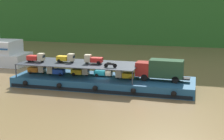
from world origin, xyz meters
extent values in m
plane|color=brown|center=(0.00, 0.00, 0.00)|extent=(400.00, 400.00, 0.00)
cube|color=navy|center=(0.00, 0.00, 0.75)|extent=(27.38, 7.54, 1.50)
cube|color=black|center=(0.00, -3.79, 0.35)|extent=(26.83, 0.06, 0.50)
sphere|color=black|center=(-10.95, -4.00, 0.85)|extent=(0.75, 0.75, 0.75)
sphere|color=black|center=(-5.48, -4.00, 0.85)|extent=(0.75, 0.75, 0.75)
sphere|color=black|center=(0.00, -4.00, 0.85)|extent=(0.75, 0.75, 0.75)
sphere|color=black|center=(5.48, -4.00, 0.85)|extent=(0.75, 0.75, 0.75)
sphere|color=black|center=(10.95, -4.00, 0.85)|extent=(0.75, 0.75, 0.75)
cube|color=maroon|center=(6.09, 0.31, 3.10)|extent=(2.08, 2.26, 2.00)
cube|color=#192833|center=(5.06, 0.35, 3.45)|extent=(0.13, 1.84, 0.60)
cube|color=#234228|center=(9.49, 0.19, 3.35)|extent=(4.88, 2.47, 2.50)
cube|color=black|center=(9.49, 0.19, 2.05)|extent=(6.85, 1.63, 0.20)
cylinder|color=black|center=(6.53, 1.31, 2.00)|extent=(1.01, 0.32, 1.00)
cylinder|color=black|center=(6.46, -0.71, 2.00)|extent=(1.01, 0.32, 1.00)
cylinder|color=black|center=(10.97, 1.15, 2.00)|extent=(1.01, 0.32, 1.00)
cylinder|color=black|center=(10.89, -0.87, 2.00)|extent=(1.01, 0.32, 1.00)
cylinder|color=#2D333D|center=(5.21, 3.29, 2.50)|extent=(0.16, 0.16, 2.00)
cylinder|color=#2D333D|center=(5.21, -3.29, 2.50)|extent=(0.16, 0.16, 2.00)
cylinder|color=#2D333D|center=(-12.81, 3.29, 2.50)|extent=(0.16, 0.16, 2.00)
cylinder|color=#2D333D|center=(-12.81, -3.29, 2.50)|extent=(0.16, 0.16, 2.00)
cube|color=#2D333D|center=(-3.80, 0.00, 3.45)|extent=(18.18, 6.74, 0.10)
cube|color=orange|center=(-11.43, -0.22, 2.13)|extent=(1.71, 1.21, 0.70)
cube|color=beige|center=(-10.03, -0.23, 2.33)|extent=(0.91, 1.01, 1.10)
cube|color=#19232D|center=(-9.56, -0.23, 2.44)|extent=(0.05, 0.85, 0.38)
cylinder|color=black|center=(-9.88, -0.23, 1.78)|extent=(0.56, 0.14, 0.56)
cylinder|color=black|center=(-11.83, -0.74, 1.78)|extent=(0.56, 0.14, 0.56)
cylinder|color=black|center=(-11.82, 0.32, 1.78)|extent=(0.56, 0.14, 0.56)
cube|color=#1E47B7|center=(-6.97, -0.55, 2.13)|extent=(1.73, 1.24, 0.70)
cube|color=beige|center=(-8.37, -0.58, 2.33)|extent=(0.92, 1.02, 1.10)
cube|color=#19232D|center=(-8.83, -0.59, 2.44)|extent=(0.06, 0.85, 0.38)
cylinder|color=black|center=(-8.51, -0.58, 1.78)|extent=(0.56, 0.15, 0.56)
cylinder|color=black|center=(-6.58, -0.01, 1.78)|extent=(0.56, 0.15, 0.56)
cylinder|color=black|center=(-6.55, -1.07, 1.78)|extent=(0.56, 0.15, 0.56)
cube|color=gold|center=(-4.17, 0.06, 2.13)|extent=(1.70, 1.21, 0.70)
cube|color=beige|center=(-2.77, 0.06, 2.33)|extent=(0.90, 1.00, 1.10)
cube|color=#19232D|center=(-2.30, 0.06, 2.44)|extent=(0.04, 0.85, 0.38)
cylinder|color=black|center=(-2.62, 0.06, 1.78)|extent=(0.56, 0.14, 0.56)
cylinder|color=black|center=(-4.57, -0.47, 1.78)|extent=(0.56, 0.14, 0.56)
cylinder|color=black|center=(-4.57, 0.59, 1.78)|extent=(0.56, 0.14, 0.56)
cube|color=teal|center=(-0.54, 0.38, 2.13)|extent=(1.72, 1.23, 0.70)
cube|color=beige|center=(0.86, 0.36, 2.33)|extent=(0.92, 1.01, 1.10)
cube|color=#19232D|center=(1.33, 0.35, 2.44)|extent=(0.05, 0.85, 0.38)
cylinder|color=black|center=(1.01, 0.36, 1.78)|extent=(0.56, 0.15, 0.56)
cylinder|color=black|center=(-0.95, -0.14, 1.78)|extent=(0.56, 0.15, 0.56)
cylinder|color=black|center=(-0.94, 0.92, 1.78)|extent=(0.56, 0.15, 0.56)
cube|color=gold|center=(4.01, -0.33, 2.13)|extent=(1.75, 1.27, 0.70)
cube|color=beige|center=(2.61, -0.39, 2.33)|extent=(0.94, 1.04, 1.10)
cube|color=#19232D|center=(2.14, -0.41, 2.44)|extent=(0.08, 0.85, 0.38)
cylinder|color=black|center=(2.46, -0.39, 1.78)|extent=(0.57, 0.16, 0.56)
cylinder|color=black|center=(4.39, 0.22, 1.78)|extent=(0.57, 0.16, 0.56)
cylinder|color=black|center=(4.43, -0.84, 1.78)|extent=(0.57, 0.16, 0.56)
cube|color=red|center=(-11.17, -0.79, 4.13)|extent=(1.70, 1.21, 0.70)
cube|color=#C6B793|center=(-9.77, -0.79, 4.33)|extent=(0.90, 1.00, 1.10)
cube|color=#19232D|center=(-9.30, -0.79, 4.44)|extent=(0.04, 0.85, 0.38)
cylinder|color=black|center=(-9.62, -0.79, 3.78)|extent=(0.56, 0.14, 0.56)
cylinder|color=black|center=(-11.57, -1.32, 3.78)|extent=(0.56, 0.14, 0.56)
cylinder|color=black|center=(-11.57, -0.26, 3.78)|extent=(0.56, 0.14, 0.56)
cube|color=gold|center=(-6.54, 0.03, 4.13)|extent=(1.72, 1.22, 0.70)
cube|color=#C6B793|center=(-5.14, 0.05, 4.33)|extent=(0.91, 1.01, 1.10)
cube|color=#19232D|center=(-4.67, 0.06, 4.44)|extent=(0.05, 0.85, 0.38)
cylinder|color=black|center=(-4.99, 0.06, 3.78)|extent=(0.56, 0.15, 0.56)
cylinder|color=black|center=(-6.93, -0.50, 3.78)|extent=(0.56, 0.15, 0.56)
cylinder|color=black|center=(-6.95, 0.56, 3.78)|extent=(0.56, 0.15, 0.56)
cube|color=red|center=(-0.95, 0.03, 4.13)|extent=(1.75, 1.27, 0.70)
cube|color=#C6B793|center=(-2.35, -0.03, 4.33)|extent=(0.94, 1.03, 1.10)
cube|color=#19232D|center=(-2.82, -0.05, 4.44)|extent=(0.07, 0.85, 0.38)
cylinder|color=black|center=(-2.50, -0.03, 3.78)|extent=(0.57, 0.16, 0.56)
cylinder|color=black|center=(-0.57, 0.57, 3.78)|extent=(0.57, 0.16, 0.56)
cylinder|color=black|center=(-0.53, -0.49, 3.78)|extent=(0.57, 0.16, 0.56)
cylinder|color=black|center=(2.38, -1.97, 3.80)|extent=(0.61, 0.15, 0.60)
cylinder|color=black|center=(1.08, -2.07, 3.80)|extent=(0.61, 0.15, 0.60)
cube|color=black|center=(1.73, -2.02, 4.02)|extent=(1.11, 0.29, 0.28)
cube|color=black|center=(1.48, -2.04, 4.20)|extent=(0.61, 0.25, 0.12)
cylinder|color=#B2B2B7|center=(2.28, -1.98, 4.35)|extent=(0.08, 0.55, 0.04)
camera|label=1|loc=(13.48, -45.88, 13.18)|focal=51.89mm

